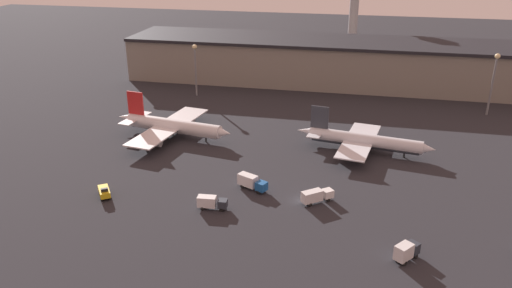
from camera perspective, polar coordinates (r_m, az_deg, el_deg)
The scene contains 12 objects.
ground at distance 117.74m, azimuth 5.12°, elevation -6.59°, with size 600.00×600.00×0.00m, color #26262B.
terminal_building at distance 211.47m, azimuth 8.92°, elevation 9.28°, with size 170.89×31.68×18.01m.
airplane_0 at distance 154.91m, azimuth -9.56°, elevation 2.06°, with size 39.19×37.06×12.98m.
airplane_1 at distance 145.53m, azimuth 12.13°, elevation 0.38°, with size 39.45×29.34×12.04m.
service_vehicle_0 at distance 116.87m, azimuth 6.90°, elevation -5.88°, with size 7.54×6.65×3.26m.
service_vehicle_2 at distance 113.97m, azimuth -5.15°, elevation -6.64°, with size 6.90×2.68×3.13m.
service_vehicle_3 at distance 121.91m, azimuth -0.53°, elevation -4.35°, with size 8.04×5.41×3.50m.
service_vehicle_4 at distance 101.26m, azimuth 16.80°, elevation -11.63°, with size 5.29×5.86×3.68m.
service_vehicle_5 at distance 124.08m, azimuth -16.95°, elevation -5.24°, with size 4.96×5.69×2.85m.
lamp_post_0 at distance 192.19m, azimuth -6.96°, elevation 9.25°, with size 1.80×1.80×19.83m.
lamp_post_1 at distance 186.96m, azimuth 25.54°, elevation 7.07°, with size 1.80×1.80×21.35m.
control_tower at distance 257.90m, azimuth 11.20°, elevation 15.65°, with size 9.00×9.00×47.05m.
Camera 1 is at (11.42, -101.99, 57.70)m, focal length 35.00 mm.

